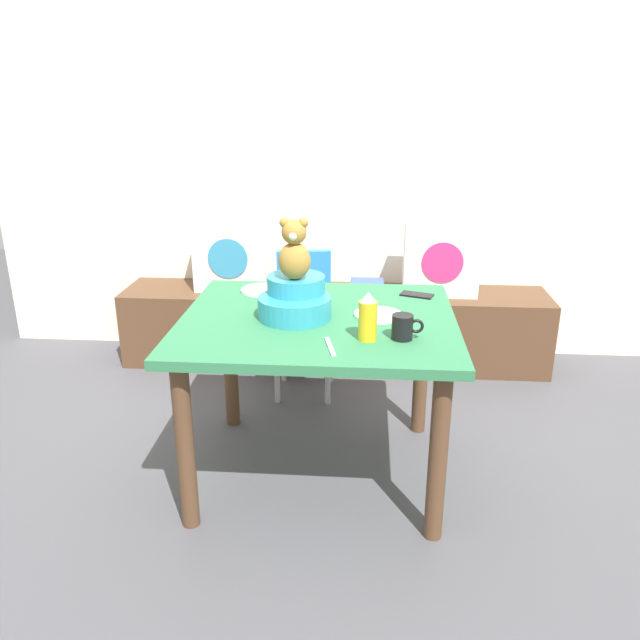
{
  "coord_description": "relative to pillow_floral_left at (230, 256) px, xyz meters",
  "views": [
    {
      "loc": [
        0.19,
        -2.42,
        1.61
      ],
      "look_at": [
        0.0,
        0.1,
        0.69
      ],
      "focal_mm": 35.22,
      "sensor_mm": 36.0,
      "label": 1
    }
  ],
  "objects": [
    {
      "name": "book_stack",
      "position": [
        0.83,
        0.02,
        -0.18
      ],
      "size": [
        0.2,
        0.14,
        0.08
      ],
      "primitive_type": "cube",
      "color": "#3851A9",
      "rests_on": "window_bench"
    },
    {
      "name": "highchair",
      "position": [
        0.49,
        -0.42,
        -0.16
      ],
      "size": [
        0.35,
        0.48,
        0.79
      ],
      "color": "#2672B2",
      "rests_on": "ground_plane"
    },
    {
      "name": "ketchup_bottle",
      "position": [
        0.83,
        -1.46,
        0.15
      ],
      "size": [
        0.07,
        0.07,
        0.18
      ],
      "color": "gold",
      "rests_on": "dining_table"
    },
    {
      "name": "dinner_plate_far",
      "position": [
        0.35,
        -0.89,
        0.07
      ],
      "size": [
        0.2,
        0.2,
        0.01
      ],
      "primitive_type": "cylinder",
      "color": "white",
      "rests_on": "dining_table"
    },
    {
      "name": "infant_seat_teal",
      "position": [
        0.54,
        -1.22,
        0.13
      ],
      "size": [
        0.3,
        0.33,
        0.16
      ],
      "color": "teal",
      "rests_on": "dining_table"
    },
    {
      "name": "window_bench",
      "position": [
        0.63,
        0.02,
        -0.45
      ],
      "size": [
        2.6,
        0.44,
        0.46
      ],
      "primitive_type": "cube",
      "color": "brown",
      "rests_on": "ground_plane"
    },
    {
      "name": "dinner_plate_near",
      "position": [
        0.88,
        -1.2,
        0.07
      ],
      "size": [
        0.2,
        0.2,
        0.01
      ],
      "primitive_type": "cylinder",
      "color": "white",
      "rests_on": "dining_table"
    },
    {
      "name": "dining_table",
      "position": [
        0.63,
        -1.22,
        -0.05
      ],
      "size": [
        1.13,
        0.99,
        0.74
      ],
      "color": "#2D7247",
      "rests_on": "ground_plane"
    },
    {
      "name": "cell_phone",
      "position": [
        1.06,
        -0.91,
        0.06
      ],
      "size": [
        0.16,
        0.12,
        0.01
      ],
      "primitive_type": "cube",
      "rotation": [
        0.0,
        0.0,
        1.22
      ],
      "color": "black",
      "rests_on": "dining_table"
    },
    {
      "name": "pillow_floral_right",
      "position": [
        1.26,
        0.0,
        0.0
      ],
      "size": [
        0.44,
        0.15,
        0.44
      ],
      "color": "white",
      "rests_on": "window_bench"
    },
    {
      "name": "coffee_mug",
      "position": [
        0.97,
        -1.44,
        0.11
      ],
      "size": [
        0.12,
        0.08,
        0.09
      ],
      "color": "black",
      "rests_on": "dining_table"
    },
    {
      "name": "teddy_bear",
      "position": [
        0.54,
        -1.22,
        0.34
      ],
      "size": [
        0.13,
        0.12,
        0.25
      ],
      "color": "#A37531",
      "rests_on": "infant_seat_teal"
    },
    {
      "name": "pillow_floral_left",
      "position": [
        0.0,
        0.0,
        0.0
      ],
      "size": [
        0.44,
        0.15,
        0.44
      ],
      "color": "white",
      "rests_on": "window_bench"
    },
    {
      "name": "back_wall",
      "position": [
        0.63,
        0.29,
        0.62
      ],
      "size": [
        4.4,
        0.1,
        2.6
      ],
      "primitive_type": "cube",
      "color": "silver",
      "rests_on": "ground_plane"
    },
    {
      "name": "table_fork",
      "position": [
        0.7,
        -1.55,
        0.06
      ],
      "size": [
        0.05,
        0.17,
        0.01
      ],
      "primitive_type": "cube",
      "rotation": [
        0.0,
        0.0,
        0.22
      ],
      "color": "silver",
      "rests_on": "dining_table"
    },
    {
      "name": "ground_plane",
      "position": [
        0.63,
        -1.22,
        -0.68
      ],
      "size": [
        8.0,
        8.0,
        0.0
      ],
      "primitive_type": "plane",
      "color": "#4C4C51"
    }
  ]
}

